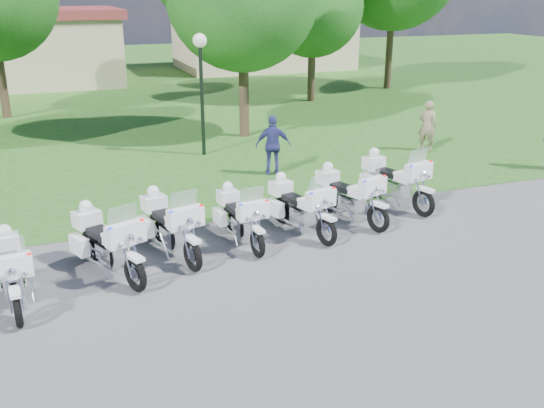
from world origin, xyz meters
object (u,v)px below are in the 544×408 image
object	(u,v)px
motorcycle_4	(299,206)
bystander_c	(273,146)
motorcycle_1	(107,241)
motorcycle_2	(170,224)
motorcycle_0	(11,270)
motorcycle_6	(394,179)
motorcycle_5	(348,194)
lamp_post	(201,64)
motorcycle_3	(240,216)
bystander_a	(427,126)

from	to	relation	value
motorcycle_4	bystander_c	size ratio (longest dim) A/B	1.26
motorcycle_1	motorcycle_2	size ratio (longest dim) A/B	0.97
motorcycle_2	motorcycle_4	bearing A→B (deg)	169.26
motorcycle_0	motorcycle_6	bearing A→B (deg)	-172.07
motorcycle_1	motorcycle_0	bearing A→B (deg)	-3.64
motorcycle_6	motorcycle_4	bearing A→B (deg)	2.19
motorcycle_0	bystander_c	size ratio (longest dim) A/B	1.26
motorcycle_6	motorcycle_5	bearing A→B (deg)	5.57
lamp_post	motorcycle_4	bearing A→B (deg)	-87.58
motorcycle_1	motorcycle_6	world-z (taller)	motorcycle_6
motorcycle_2	motorcycle_3	size ratio (longest dim) A/B	1.08
bystander_a	lamp_post	bearing A→B (deg)	23.78
motorcycle_3	motorcycle_0	bearing A→B (deg)	8.84
motorcycle_1	motorcycle_5	bearing A→B (deg)	167.13
motorcycle_0	motorcycle_3	xyz separation A→B (m)	(4.49, 1.15, -0.02)
lamp_post	motorcycle_2	bearing A→B (deg)	-109.49
motorcycle_2	lamp_post	size ratio (longest dim) A/B	0.59
motorcycle_2	motorcycle_6	world-z (taller)	motorcycle_6
motorcycle_6	bystander_c	world-z (taller)	bystander_c
lamp_post	motorcycle_1	bearing A→B (deg)	-116.42
motorcycle_0	motorcycle_5	world-z (taller)	motorcycle_5
motorcycle_3	lamp_post	world-z (taller)	lamp_post
motorcycle_1	motorcycle_4	size ratio (longest dim) A/B	1.02
motorcycle_4	lamp_post	world-z (taller)	lamp_post
motorcycle_1	motorcycle_4	xyz separation A→B (m)	(4.23, 0.65, -0.03)
motorcycle_3	bystander_c	xyz separation A→B (m)	(2.43, 4.43, 0.27)
motorcycle_2	bystander_a	world-z (taller)	bystander_a
lamp_post	bystander_a	bearing A→B (deg)	-16.16
motorcycle_2	motorcycle_5	bearing A→B (deg)	172.05
motorcycle_1	motorcycle_4	world-z (taller)	motorcycle_1
motorcycle_0	motorcycle_4	world-z (taller)	motorcycle_4
motorcycle_0	motorcycle_1	world-z (taller)	motorcycle_1
motorcycle_4	bystander_c	xyz separation A→B (m)	(1.03, 4.37, 0.24)
motorcycle_5	motorcycle_3	bearing A→B (deg)	-10.19
motorcycle_3	bystander_a	xyz separation A→B (m)	(8.23, 5.24, 0.24)
motorcycle_6	lamp_post	size ratio (longest dim) A/B	0.61
motorcycle_0	motorcycle_1	size ratio (longest dim) A/B	0.98
motorcycle_0	lamp_post	distance (m)	10.40
motorcycle_0	motorcycle_3	size ratio (longest dim) A/B	1.03
motorcycle_4	bystander_a	xyz separation A→B (m)	(6.83, 5.18, 0.21)
motorcycle_0	lamp_post	size ratio (longest dim) A/B	0.56
motorcycle_3	motorcycle_6	size ratio (longest dim) A/B	0.90
motorcycle_4	lamp_post	size ratio (longest dim) A/B	0.57
bystander_a	motorcycle_3	bearing A→B (deg)	72.43
motorcycle_6	lamp_post	world-z (taller)	lamp_post
motorcycle_4	motorcycle_1	bearing A→B (deg)	-6.42
motorcycle_4	bystander_c	world-z (taller)	bystander_c
motorcycle_1	lamp_post	distance (m)	9.10
motorcycle_0	bystander_a	world-z (taller)	bystander_a
motorcycle_3	bystander_a	size ratio (longest dim) A/B	1.26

